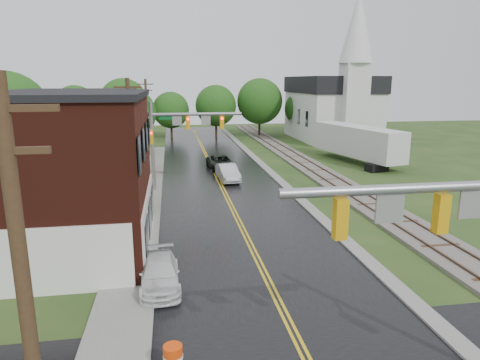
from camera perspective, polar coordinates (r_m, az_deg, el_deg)
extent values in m
cube|color=black|center=(38.80, -2.90, -0.03)|extent=(10.00, 90.00, 0.02)
cube|color=gray|center=(44.49, 3.31, 1.68)|extent=(0.80, 70.00, 0.12)
cube|color=gray|center=(33.81, -12.46, -2.32)|extent=(2.40, 50.00, 0.12)
cube|color=#40150D|center=(24.56, -29.00, 0.12)|extent=(14.00, 10.00, 8.00)
cube|color=silver|center=(23.77, -12.07, -5.14)|extent=(0.10, 9.50, 3.00)
cube|color=tan|center=(34.73, -20.57, 2.97)|extent=(8.00, 7.00, 6.40)
cube|color=#3F0F0C|center=(43.48, -16.93, 3.81)|extent=(7.00, 6.00, 4.40)
cube|color=silver|center=(67.25, 11.97, 8.33)|extent=(10.00, 16.00, 7.00)
cube|color=black|center=(67.04, 12.16, 12.33)|extent=(10.40, 16.40, 2.40)
cube|color=silver|center=(59.73, 14.82, 9.53)|extent=(3.20, 3.20, 11.00)
cone|color=silver|center=(60.01, 15.41, 19.09)|extent=(4.40, 4.40, 9.00)
cube|color=#59544C|center=(45.67, 8.96, 1.97)|extent=(3.20, 80.00, 0.20)
cube|color=#4C3828|center=(45.43, 8.11, 2.12)|extent=(0.10, 80.00, 0.12)
cube|color=#4C3828|center=(45.87, 9.83, 2.16)|extent=(0.10, 80.00, 0.12)
cylinder|color=gray|center=(11.63, 22.64, -1.01)|extent=(7.20, 0.26, 0.26)
cube|color=orange|center=(12.20, 25.23, -4.04)|extent=(0.32, 0.30, 1.05)
cube|color=orange|center=(10.91, 13.22, -5.04)|extent=(0.32, 0.30, 1.05)
cube|color=gray|center=(12.65, 28.56, -2.87)|extent=(0.75, 0.06, 0.75)
cube|color=gray|center=(11.40, 19.33, -3.61)|extent=(0.75, 0.06, 0.75)
cylinder|color=gray|center=(34.99, -11.59, 4.28)|extent=(0.28, 0.28, 7.20)
cylinder|color=gray|center=(34.72, -5.78, 8.73)|extent=(7.20, 0.26, 0.26)
cube|color=orange|center=(34.75, -6.95, 7.55)|extent=(0.32, 0.30, 1.05)
cube|color=orange|center=(34.96, -2.43, 7.67)|extent=(0.32, 0.30, 1.05)
cube|color=gray|center=(34.71, -8.40, 7.83)|extent=(0.75, 0.06, 0.75)
cube|color=gray|center=(34.82, -4.57, 7.94)|extent=(0.75, 0.06, 0.75)
cube|color=#0C5926|center=(34.68, -9.61, 8.20)|extent=(1.40, 0.04, 0.30)
sphere|color=#FF0C0C|center=(34.54, -6.95, 8.06)|extent=(0.20, 0.20, 0.20)
cylinder|color=#382616|center=(9.14, -26.41, -16.73)|extent=(0.28, 0.28, 9.00)
cube|color=#382616|center=(8.05, -29.26, 8.34)|extent=(1.80, 0.12, 0.12)
cube|color=#382616|center=(8.12, -28.70, 3.43)|extent=(1.40, 0.12, 0.12)
cylinder|color=#382616|center=(30.00, -14.32, 4.43)|extent=(0.28, 0.28, 9.00)
cube|color=#382616|center=(29.69, -14.76, 11.89)|extent=(1.80, 0.12, 0.12)
cube|color=#382616|center=(29.71, -14.68, 10.54)|extent=(1.40, 0.12, 0.12)
cylinder|color=#382616|center=(51.81, -12.28, 8.06)|extent=(0.28, 0.28, 9.00)
cube|color=#382616|center=(51.63, -12.49, 12.37)|extent=(1.80, 0.12, 0.12)
cube|color=#382616|center=(51.65, -12.45, 11.60)|extent=(1.40, 0.12, 0.12)
cylinder|color=black|center=(42.54, -28.14, 1.94)|extent=(0.36, 0.36, 3.42)
sphere|color=#214C15|center=(42.04, -28.76, 7.54)|extent=(7.60, 7.60, 7.60)
sphere|color=#214C15|center=(41.52, -28.05, 6.64)|extent=(5.32, 5.32, 5.32)
cylinder|color=black|center=(49.16, -20.74, 3.54)|extent=(0.36, 0.36, 2.70)
sphere|color=#214C15|center=(48.77, -21.06, 7.36)|extent=(6.00, 6.00, 6.00)
sphere|color=#214C15|center=(48.30, -20.40, 6.74)|extent=(4.20, 4.20, 4.20)
cylinder|color=black|center=(54.29, -14.34, 4.92)|extent=(0.36, 0.36, 2.88)
sphere|color=#214C15|center=(53.93, -14.55, 8.62)|extent=(6.40, 6.40, 6.40)
sphere|color=#214C15|center=(53.52, -13.91, 8.02)|extent=(4.48, 4.48, 4.48)
imported|color=black|center=(43.31, -2.54, 2.32)|extent=(2.83, 5.28, 1.41)
imported|color=silver|center=(38.39, -1.65, 0.97)|extent=(1.88, 4.58, 1.48)
imported|color=silver|center=(19.41, -10.67, -12.19)|extent=(1.87, 4.25, 1.21)
cube|color=black|center=(44.55, 17.76, 1.61)|extent=(2.27, 1.63, 0.80)
cylinder|color=gray|center=(51.61, 13.84, 3.37)|extent=(0.16, 0.16, 0.80)
cube|color=silver|center=(48.45, 15.42, 5.03)|extent=(5.48, 12.96, 3.17)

